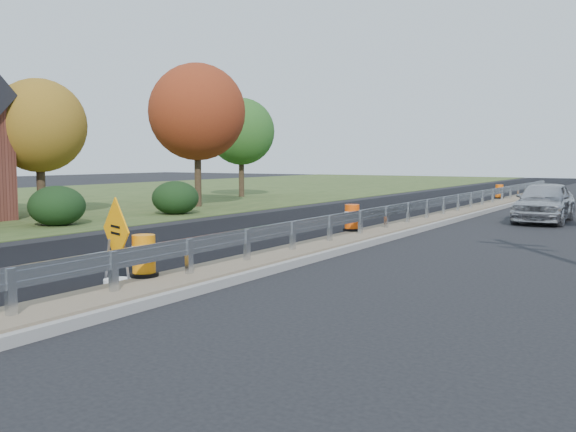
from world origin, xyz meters
The scene contains 15 objects.
ground centered at (0.00, 0.00, 0.00)m, with size 140.00×140.00×0.00m, color black.
grass_verge_near centered at (-24.00, 10.00, 0.01)m, with size 30.00×120.00×0.03m, color #34491F.
milled_overlay centered at (-4.40, 10.00, 0.01)m, with size 7.20×120.00×0.01m, color black.
median centered at (0.00, 8.00, 0.11)m, with size 1.60×55.00×0.23m.
guardrail centered at (0.00, 9.00, 0.73)m, with size 0.10×46.15×0.72m.
hedge_mid centered at (-11.50, 0.00, 0.76)m, with size 2.09×2.09×1.52m, color black.
hedge_north centered at (-11.00, 6.00, 0.76)m, with size 2.09×2.09×1.52m, color black.
tree_near_yellow centered at (-15.00, 2.00, 3.89)m, with size 3.96×3.96×5.88m.
tree_near_red centered at (-13.00, 10.00, 4.86)m, with size 4.95×4.95×7.35m.
tree_near_back centered at (-16.00, 18.00, 4.21)m, with size 4.29×4.29×6.37m.
caution_sign centered at (-1.10, -6.88, 0.45)m, with size 1.20×0.54×1.77m.
barrel_median_near centered at (-0.55, -6.70, 0.62)m, with size 0.56×0.56×0.82m.
barrel_median_mid centered at (-0.55, 2.53, 0.63)m, with size 0.57×0.57×0.84m.
barrel_median_far centered at (-0.55, 21.63, 0.61)m, with size 0.54×0.54×0.79m.
car_silver centered at (3.71, 11.08, 0.81)m, with size 1.92×4.77×1.63m, color #B4B5B9.
Camera 1 is at (8.33, -15.75, 2.54)m, focal length 40.00 mm.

